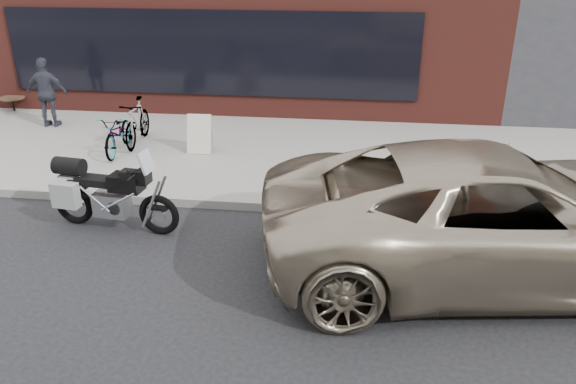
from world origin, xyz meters
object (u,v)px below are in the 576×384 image
minivan (496,214)px  sandwich_sign (200,133)px  bicycle_rear (137,122)px  cafe_table (12,98)px  bicycle_front (118,133)px  motorcycle (105,194)px  cafe_patron_right (47,93)px

minivan → sandwich_sign: (-5.05, 3.80, -0.31)m
bicycle_rear → sandwich_sign: bearing=-15.4°
cafe_table → minivan: bearing=-30.2°
bicycle_front → bicycle_rear: bearing=65.4°
minivan → cafe_table: bearing=51.2°
motorcycle → bicycle_rear: bearing=110.5°
minivan → sandwich_sign: 6.33m
bicycle_front → bicycle_rear: (0.19, 0.56, 0.07)m
bicycle_front → sandwich_sign: bearing=3.7°
motorcycle → minivan: size_ratio=0.34×
minivan → cafe_patron_right: size_ratio=3.83×
motorcycle → cafe_table: 7.58m
cafe_patron_right → bicycle_front: bearing=143.1°
cafe_table → cafe_patron_right: (1.67, -1.14, 0.48)m
motorcycle → cafe_table: size_ratio=3.43×
bicycle_front → minivan: bearing=-33.5°
motorcycle → sandwich_sign: motorcycle is taller
motorcycle → sandwich_sign: size_ratio=2.70×
sandwich_sign → cafe_patron_right: bearing=160.8°
minivan → cafe_table: 12.34m
minivan → sandwich_sign: bearing=44.4°
motorcycle → cafe_table: bearing=138.5°
sandwich_sign → cafe_table: bearing=155.3°
bicycle_front → cafe_table: 4.79m
bicycle_front → cafe_patron_right: bearing=140.9°
bicycle_rear → motorcycle: bearing=-80.5°
bicycle_rear → cafe_patron_right: size_ratio=1.00×
bicycle_front → cafe_table: (-3.97, 2.67, -0.08)m
minivan → sandwich_sign: minivan is taller
minivan → cafe_table: minivan is taller
motorcycle → cafe_patron_right: size_ratio=1.32×
sandwich_sign → cafe_table: sandwich_sign is taller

